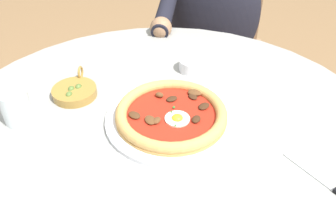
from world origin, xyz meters
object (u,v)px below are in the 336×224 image
at_px(olive_pan, 75,91).
at_px(fork_utensil, 43,219).
at_px(dining_table, 163,173).
at_px(diner_person, 209,59).
at_px(pizza_on_plate, 171,115).
at_px(ramekin_capers, 192,65).
at_px(water_glass, 16,108).
at_px(cafe_chair_diner, 215,35).

height_order(olive_pan, fork_utensil, olive_pan).
height_order(dining_table, fork_utensil, fork_utensil).
distance_m(dining_table, diner_person, 0.78).
bearing_deg(olive_pan, dining_table, 70.80).
bearing_deg(pizza_on_plate, ramekin_capers, 177.65).
distance_m(water_glass, diner_person, 0.92).
height_order(pizza_on_plate, diner_person, diner_person).
height_order(ramekin_capers, olive_pan, olive_pan).
bearing_deg(olive_pan, ramekin_capers, 124.30).
bearing_deg(water_glass, pizza_on_plate, 102.36).
bearing_deg(water_glass, ramekin_capers, 130.71).
height_order(water_glass, cafe_chair_diner, cafe_chair_diner).
bearing_deg(fork_utensil, cafe_chair_diner, 171.84).
bearing_deg(diner_person, dining_table, -1.24).
distance_m(dining_table, pizza_on_plate, 0.15).
distance_m(dining_table, cafe_chair_diner, 0.91).
distance_m(olive_pan, diner_person, 0.77).
relative_size(water_glass, ramekin_capers, 1.12).
bearing_deg(ramekin_capers, diner_person, -179.71).
distance_m(diner_person, cafe_chair_diner, 0.15).
bearing_deg(diner_person, ramekin_capers, 0.29).
bearing_deg(ramekin_capers, water_glass, -49.29).
bearing_deg(olive_pan, fork_utensil, 15.63).
relative_size(diner_person, cafe_chair_diner, 1.27).
xyz_separation_m(water_glass, cafe_chair_diner, (-0.94, 0.35, -0.24)).
xyz_separation_m(dining_table, ramekin_capers, (-0.27, 0.02, 0.15)).
distance_m(pizza_on_plate, water_glass, 0.35).
bearing_deg(water_glass, diner_person, 156.74).
bearing_deg(dining_table, diner_person, 178.76).
bearing_deg(dining_table, fork_utensil, -29.01).
distance_m(pizza_on_plate, fork_utensil, 0.34).
bearing_deg(fork_utensil, water_glass, -142.10).
bearing_deg(cafe_chair_diner, pizza_on_plate, -0.78).
relative_size(dining_table, pizza_on_plate, 3.50).
bearing_deg(ramekin_capers, olive_pan, -55.70).
distance_m(fork_utensil, diner_person, 1.07).
bearing_deg(water_glass, cafe_chair_diner, 159.69).
relative_size(fork_utensil, cafe_chair_diner, 0.18).
height_order(pizza_on_plate, ramekin_capers, pizza_on_plate).
bearing_deg(olive_pan, water_glass, -34.97).
relative_size(dining_table, water_glass, 13.38).
relative_size(ramekin_capers, cafe_chair_diner, 0.08).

